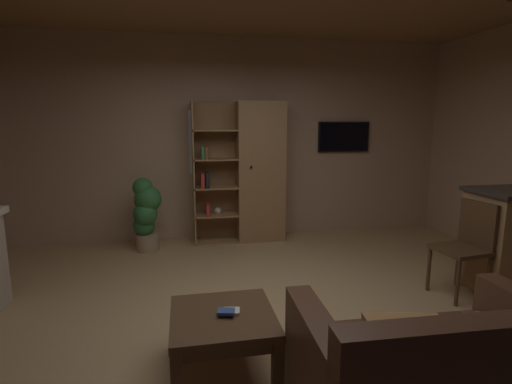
{
  "coord_description": "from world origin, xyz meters",
  "views": [
    {
      "loc": [
        -0.63,
        -2.89,
        1.65
      ],
      "look_at": [
        0.0,
        0.4,
        1.05
      ],
      "focal_mm": 26.82,
      "sensor_mm": 36.0,
      "label": 1
    }
  ],
  "objects_px": {
    "coffee_table": "(223,325)",
    "dining_chair": "(467,242)",
    "table_book_0": "(232,311)",
    "potted_floor_plant": "(146,212)",
    "wall_mounted_tv": "(344,137)",
    "leather_couch": "(441,382)",
    "table_book_1": "(226,312)",
    "bookshelf_cabinet": "(254,173)"
  },
  "relations": [
    {
      "from": "coffee_table",
      "to": "table_book_0",
      "type": "bearing_deg",
      "value": 6.34
    },
    {
      "from": "table_book_0",
      "to": "potted_floor_plant",
      "type": "relative_size",
      "value": 0.11
    },
    {
      "from": "bookshelf_cabinet",
      "to": "table_book_1",
      "type": "height_order",
      "value": "bookshelf_cabinet"
    },
    {
      "from": "leather_couch",
      "to": "potted_floor_plant",
      "type": "xyz_separation_m",
      "value": [
        -1.8,
        3.44,
        0.22
      ]
    },
    {
      "from": "wall_mounted_tv",
      "to": "table_book_0",
      "type": "bearing_deg",
      "value": -124.18
    },
    {
      "from": "table_book_1",
      "to": "wall_mounted_tv",
      "type": "xyz_separation_m",
      "value": [
        2.16,
        3.15,
        1.03
      ]
    },
    {
      "from": "table_book_0",
      "to": "potted_floor_plant",
      "type": "bearing_deg",
      "value": 106.34
    },
    {
      "from": "coffee_table",
      "to": "dining_chair",
      "type": "height_order",
      "value": "dining_chair"
    },
    {
      "from": "table_book_1",
      "to": "leather_couch",
      "type": "bearing_deg",
      "value": -34.9
    },
    {
      "from": "bookshelf_cabinet",
      "to": "table_book_1",
      "type": "distance_m",
      "value": 3.08
    },
    {
      "from": "bookshelf_cabinet",
      "to": "dining_chair",
      "type": "bearing_deg",
      "value": -52.53
    },
    {
      "from": "potted_floor_plant",
      "to": "wall_mounted_tv",
      "type": "distance_m",
      "value": 3.08
    },
    {
      "from": "coffee_table",
      "to": "dining_chair",
      "type": "bearing_deg",
      "value": 16.53
    },
    {
      "from": "coffee_table",
      "to": "table_book_0",
      "type": "height_order",
      "value": "table_book_0"
    },
    {
      "from": "dining_chair",
      "to": "wall_mounted_tv",
      "type": "bearing_deg",
      "value": 96.06
    },
    {
      "from": "potted_floor_plant",
      "to": "coffee_table",
      "type": "bearing_deg",
      "value": -74.92
    },
    {
      "from": "table_book_0",
      "to": "table_book_1",
      "type": "xyz_separation_m",
      "value": [
        -0.04,
        -0.03,
        0.02
      ]
    },
    {
      "from": "table_book_1",
      "to": "potted_floor_plant",
      "type": "height_order",
      "value": "potted_floor_plant"
    },
    {
      "from": "table_book_0",
      "to": "wall_mounted_tv",
      "type": "bearing_deg",
      "value": 55.82
    },
    {
      "from": "potted_floor_plant",
      "to": "dining_chair",
      "type": "bearing_deg",
      "value": -31.82
    },
    {
      "from": "table_book_0",
      "to": "table_book_1",
      "type": "bearing_deg",
      "value": -141.02
    },
    {
      "from": "leather_couch",
      "to": "potted_floor_plant",
      "type": "distance_m",
      "value": 3.89
    },
    {
      "from": "bookshelf_cabinet",
      "to": "potted_floor_plant",
      "type": "distance_m",
      "value": 1.56
    },
    {
      "from": "leather_couch",
      "to": "coffee_table",
      "type": "bearing_deg",
      "value": 144.59
    },
    {
      "from": "table_book_0",
      "to": "table_book_1",
      "type": "distance_m",
      "value": 0.06
    },
    {
      "from": "leather_couch",
      "to": "table_book_0",
      "type": "height_order",
      "value": "leather_couch"
    },
    {
      "from": "table_book_0",
      "to": "dining_chair",
      "type": "bearing_deg",
      "value": 16.79
    },
    {
      "from": "leather_couch",
      "to": "coffee_table",
      "type": "height_order",
      "value": "leather_couch"
    },
    {
      "from": "potted_floor_plant",
      "to": "table_book_1",
      "type": "bearing_deg",
      "value": -74.69
    },
    {
      "from": "potted_floor_plant",
      "to": "leather_couch",
      "type": "bearing_deg",
      "value": -62.43
    },
    {
      "from": "coffee_table",
      "to": "potted_floor_plant",
      "type": "height_order",
      "value": "potted_floor_plant"
    },
    {
      "from": "coffee_table",
      "to": "table_book_0",
      "type": "distance_m",
      "value": 0.11
    },
    {
      "from": "leather_couch",
      "to": "bookshelf_cabinet",
      "type": "bearing_deg",
      "value": 95.01
    },
    {
      "from": "bookshelf_cabinet",
      "to": "potted_floor_plant",
      "type": "xyz_separation_m",
      "value": [
        -1.48,
        -0.23,
        -0.45
      ]
    },
    {
      "from": "leather_couch",
      "to": "table_book_1",
      "type": "distance_m",
      "value": 1.3
    },
    {
      "from": "dining_chair",
      "to": "table_book_0",
      "type": "bearing_deg",
      "value": -163.21
    },
    {
      "from": "table_book_0",
      "to": "wall_mounted_tv",
      "type": "height_order",
      "value": "wall_mounted_tv"
    },
    {
      "from": "leather_couch",
      "to": "potted_floor_plant",
      "type": "bearing_deg",
      "value": 117.57
    },
    {
      "from": "coffee_table",
      "to": "dining_chair",
      "type": "relative_size",
      "value": 0.75
    },
    {
      "from": "bookshelf_cabinet",
      "to": "dining_chair",
      "type": "distance_m",
      "value": 2.79
    },
    {
      "from": "leather_couch",
      "to": "table_book_0",
      "type": "bearing_deg",
      "value": 142.73
    },
    {
      "from": "potted_floor_plant",
      "to": "table_book_0",
      "type": "bearing_deg",
      "value": -73.66
    }
  ]
}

